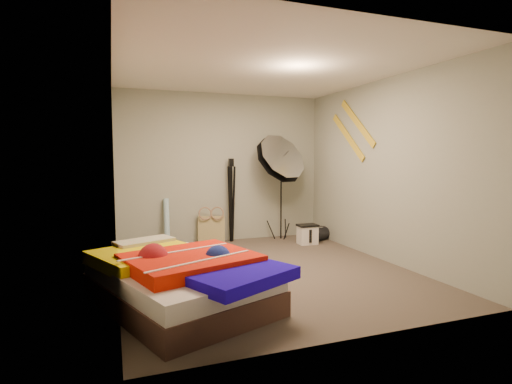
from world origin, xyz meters
name	(u,v)px	position (x,y,z in m)	size (l,w,h in m)	color
floor	(265,271)	(0.00, 0.00, 0.00)	(4.00, 4.00, 0.00)	#51453C
ceiling	(265,69)	(0.00, 0.00, 2.50)	(4.00, 4.00, 0.00)	silver
wall_back	(223,168)	(0.00, 2.00, 1.25)	(3.50, 3.50, 0.00)	gray
wall_front	(359,181)	(0.00, -2.00, 1.25)	(3.50, 3.50, 0.00)	gray
wall_left	(115,174)	(-1.75, 0.00, 1.25)	(4.00, 4.00, 0.00)	gray
wall_right	(383,170)	(1.75, 0.00, 1.25)	(4.00, 4.00, 0.00)	gray
tote_bag	(211,229)	(-0.23, 1.90, 0.22)	(0.45, 0.13, 0.45)	tan
wrapping_roll	(167,222)	(-0.97, 1.88, 0.38)	(0.09, 0.09, 0.77)	#5AA9CB
camera_case	(307,235)	(1.23, 1.23, 0.15)	(0.30, 0.22, 0.30)	silver
duffel_bag	(320,234)	(1.58, 1.43, 0.10)	(0.21, 0.21, 0.34)	black
wall_stripe_upper	(358,123)	(1.73, 0.60, 1.95)	(0.02, 1.10, 0.10)	gold
wall_stripe_lower	(348,137)	(1.73, 0.85, 1.75)	(0.02, 1.10, 0.10)	gold
bed	(180,279)	(-1.19, -0.81, 0.26)	(1.86, 2.14, 0.53)	#472D25
photo_umbrella	(279,161)	(0.89, 1.64, 1.37)	(1.03, 0.86, 1.92)	black
camera_tripod	(231,194)	(0.11, 1.87, 0.81)	(0.08, 0.08, 1.41)	black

